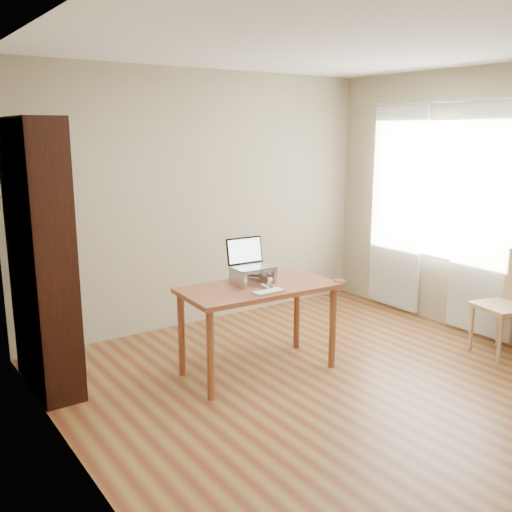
{
  "coord_description": "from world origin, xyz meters",
  "views": [
    {
      "loc": [
        -2.92,
        -2.88,
        2.01
      ],
      "look_at": [
        -0.35,
        0.8,
        1.01
      ],
      "focal_mm": 40.0,
      "sensor_mm": 36.0,
      "label": 1
    }
  ],
  "objects": [
    {
      "name": "curtains",
      "position": [
        1.92,
        0.8,
        1.17
      ],
      "size": [
        0.03,
        1.9,
        2.25
      ],
      "color": "white",
      "rests_on": "ground"
    },
    {
      "name": "laptop_stand",
      "position": [
        -0.31,
        0.9,
        0.83
      ],
      "size": [
        0.32,
        0.25,
        0.13
      ],
      "rotation": [
        0.0,
        0.0,
        -0.06
      ],
      "color": "silver",
      "rests_on": "desk"
    },
    {
      "name": "cat",
      "position": [
        -0.28,
        0.93,
        0.81
      ],
      "size": [
        0.24,
        0.48,
        0.15
      ],
      "rotation": [
        0.0,
        0.0,
        0.03
      ],
      "color": "#443E35",
      "rests_on": "desk"
    },
    {
      "name": "laptop",
      "position": [
        -0.31,
        0.96,
        0.94
      ],
      "size": [
        0.35,
        0.3,
        0.24
      ],
      "rotation": [
        0.0,
        0.0,
        -0.06
      ],
      "color": "silver",
      "rests_on": "laptop_stand"
    },
    {
      "name": "keyboard",
      "position": [
        -0.37,
        0.6,
        0.76
      ],
      "size": [
        0.26,
        0.12,
        0.02
      ],
      "rotation": [
        0.0,
        0.0,
        0.01
      ],
      "color": "silver",
      "rests_on": "desk"
    },
    {
      "name": "room",
      "position": [
        0.03,
        0.01,
        1.3
      ],
      "size": [
        4.04,
        4.54,
        2.64
      ],
      "color": "#5B2918",
      "rests_on": "ground"
    },
    {
      "name": "chair",
      "position": [
        1.77,
        -0.13,
        0.51
      ],
      "size": [
        0.5,
        0.5,
        0.95
      ],
      "rotation": [
        0.0,
        0.0,
        -0.22
      ],
      "color": "tan",
      "rests_on": "ground"
    },
    {
      "name": "coaster",
      "position": [
        0.34,
        0.55,
        0.75
      ],
      "size": [
        0.11,
        0.11,
        0.01
      ],
      "primitive_type": "cylinder",
      "color": "brown",
      "rests_on": "desk"
    },
    {
      "name": "bookshelf",
      "position": [
        -1.83,
        1.55,
        1.05
      ],
      "size": [
        0.3,
        0.9,
        2.1
      ],
      "color": "black",
      "rests_on": "ground"
    },
    {
      "name": "desk",
      "position": [
        -0.31,
        0.82,
        0.64
      ],
      "size": [
        1.32,
        0.72,
        0.75
      ],
      "rotation": [
        0.0,
        0.0,
        -0.06
      ],
      "color": "brown",
      "rests_on": "ground"
    }
  ]
}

